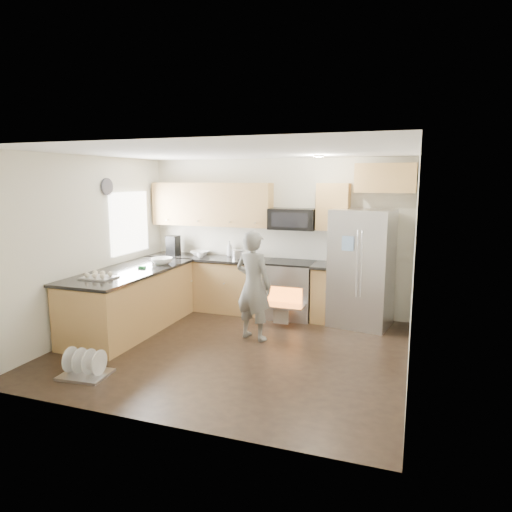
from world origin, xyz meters
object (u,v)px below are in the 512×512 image
at_px(stove_range, 290,277).
at_px(refrigerator, 362,268).
at_px(dish_rack, 85,369).
at_px(person, 253,285).

height_order(stove_range, refrigerator, refrigerator).
distance_m(refrigerator, dish_rack, 4.16).
xyz_separation_m(refrigerator, dish_rack, (-2.79, -2.97, -0.82)).
xyz_separation_m(stove_range, dish_rack, (-1.64, -3.04, -0.59)).
bearing_deg(stove_range, refrigerator, -3.45).
height_order(refrigerator, dish_rack, refrigerator).
distance_m(stove_range, refrigerator, 1.17).
distance_m(stove_range, dish_rack, 3.51).
distance_m(stove_range, person, 1.23).
bearing_deg(person, refrigerator, -123.63).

